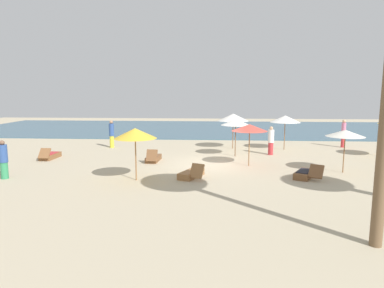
{
  "coord_description": "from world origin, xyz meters",
  "views": [
    {
      "loc": [
        0.13,
        -17.56,
        3.81
      ],
      "look_at": [
        -0.99,
        -0.14,
        1.1
      ],
      "focal_mm": 32.28,
      "sensor_mm": 36.0,
      "label": 1
    }
  ],
  "objects_px": {
    "lounger_1": "(50,156)",
    "person_2": "(3,160)",
    "umbrella_4": "(250,128)",
    "person_0": "(271,141)",
    "lounger_3": "(305,174)",
    "umbrella_5": "(135,133)",
    "umbrella_0": "(285,119)",
    "lounger_4": "(192,174)",
    "umbrella_2": "(236,122)",
    "person_4": "(112,134)",
    "umbrella_1": "(345,133)",
    "umbrella_6": "(233,117)",
    "lounger_2": "(153,158)",
    "person_1": "(343,133)"
  },
  "relations": [
    {
      "from": "lounger_3",
      "to": "person_2",
      "type": "relative_size",
      "value": 1.04
    },
    {
      "from": "lounger_3",
      "to": "umbrella_0",
      "type": "bearing_deg",
      "value": 85.94
    },
    {
      "from": "lounger_3",
      "to": "lounger_1",
      "type": "bearing_deg",
      "value": 165.47
    },
    {
      "from": "umbrella_2",
      "to": "person_4",
      "type": "height_order",
      "value": "umbrella_2"
    },
    {
      "from": "umbrella_1",
      "to": "person_2",
      "type": "bearing_deg",
      "value": -172.09
    },
    {
      "from": "lounger_2",
      "to": "lounger_3",
      "type": "height_order",
      "value": "lounger_2"
    },
    {
      "from": "lounger_4",
      "to": "person_2",
      "type": "xyz_separation_m",
      "value": [
        -8.14,
        -0.72,
        0.68
      ]
    },
    {
      "from": "umbrella_2",
      "to": "lounger_1",
      "type": "relative_size",
      "value": 1.27
    },
    {
      "from": "umbrella_5",
      "to": "lounger_3",
      "type": "xyz_separation_m",
      "value": [
        7.36,
        0.88,
        -1.85
      ]
    },
    {
      "from": "lounger_3",
      "to": "person_4",
      "type": "distance_m",
      "value": 13.24
    },
    {
      "from": "person_1",
      "to": "person_4",
      "type": "height_order",
      "value": "person_1"
    },
    {
      "from": "umbrella_4",
      "to": "person_2",
      "type": "distance_m",
      "value": 11.44
    },
    {
      "from": "umbrella_1",
      "to": "umbrella_2",
      "type": "distance_m",
      "value": 6.12
    },
    {
      "from": "umbrella_0",
      "to": "person_1",
      "type": "bearing_deg",
      "value": 16.05
    },
    {
      "from": "umbrella_4",
      "to": "person_0",
      "type": "distance_m",
      "value": 3.74
    },
    {
      "from": "umbrella_1",
      "to": "umbrella_2",
      "type": "height_order",
      "value": "umbrella_2"
    },
    {
      "from": "umbrella_5",
      "to": "person_4",
      "type": "xyz_separation_m",
      "value": [
        -3.55,
        8.35,
        -1.09
      ]
    },
    {
      "from": "umbrella_6",
      "to": "lounger_1",
      "type": "relative_size",
      "value": 1.36
    },
    {
      "from": "umbrella_0",
      "to": "person_2",
      "type": "height_order",
      "value": "umbrella_0"
    },
    {
      "from": "umbrella_0",
      "to": "lounger_1",
      "type": "height_order",
      "value": "umbrella_0"
    },
    {
      "from": "lounger_1",
      "to": "lounger_4",
      "type": "bearing_deg",
      "value": -24.28
    },
    {
      "from": "umbrella_5",
      "to": "person_4",
      "type": "bearing_deg",
      "value": 113.05
    },
    {
      "from": "umbrella_0",
      "to": "lounger_4",
      "type": "relative_size",
      "value": 1.28
    },
    {
      "from": "umbrella_2",
      "to": "lounger_3",
      "type": "bearing_deg",
      "value": -60.26
    },
    {
      "from": "lounger_4",
      "to": "umbrella_6",
      "type": "bearing_deg",
      "value": 74.36
    },
    {
      "from": "lounger_1",
      "to": "umbrella_0",
      "type": "bearing_deg",
      "value": 15.97
    },
    {
      "from": "umbrella_0",
      "to": "lounger_4",
      "type": "xyz_separation_m",
      "value": [
        -5.54,
        -7.68,
        -1.83
      ]
    },
    {
      "from": "person_4",
      "to": "umbrella_5",
      "type": "bearing_deg",
      "value": -66.95
    },
    {
      "from": "umbrella_5",
      "to": "lounger_4",
      "type": "bearing_deg",
      "value": 14.29
    },
    {
      "from": "umbrella_5",
      "to": "person_1",
      "type": "distance_m",
      "value": 15.35
    },
    {
      "from": "umbrella_6",
      "to": "lounger_2",
      "type": "distance_m",
      "value": 6.67
    },
    {
      "from": "lounger_2",
      "to": "umbrella_6",
      "type": "bearing_deg",
      "value": 44.89
    },
    {
      "from": "umbrella_0",
      "to": "lounger_2",
      "type": "relative_size",
      "value": 1.34
    },
    {
      "from": "lounger_3",
      "to": "lounger_4",
      "type": "bearing_deg",
      "value": -176.73
    },
    {
      "from": "person_0",
      "to": "umbrella_5",
      "type": "bearing_deg",
      "value": -136.44
    },
    {
      "from": "umbrella_4",
      "to": "lounger_4",
      "type": "bearing_deg",
      "value": -136.75
    },
    {
      "from": "umbrella_4",
      "to": "lounger_2",
      "type": "distance_m",
      "value": 5.44
    },
    {
      "from": "umbrella_6",
      "to": "umbrella_5",
      "type": "bearing_deg",
      "value": -118.2
    },
    {
      "from": "lounger_2",
      "to": "person_1",
      "type": "relative_size",
      "value": 0.88
    },
    {
      "from": "umbrella_4",
      "to": "lounger_4",
      "type": "xyz_separation_m",
      "value": [
        -2.75,
        -2.59,
        -1.79
      ]
    },
    {
      "from": "umbrella_6",
      "to": "person_1",
      "type": "xyz_separation_m",
      "value": [
        7.47,
        0.96,
        -1.09
      ]
    },
    {
      "from": "umbrella_4",
      "to": "umbrella_5",
      "type": "xyz_separation_m",
      "value": [
        -5.1,
        -3.19,
        0.07
      ]
    },
    {
      "from": "lounger_1",
      "to": "person_2",
      "type": "height_order",
      "value": "person_2"
    },
    {
      "from": "umbrella_0",
      "to": "umbrella_6",
      "type": "height_order",
      "value": "umbrella_6"
    },
    {
      "from": "lounger_4",
      "to": "person_4",
      "type": "height_order",
      "value": "person_4"
    },
    {
      "from": "umbrella_6",
      "to": "lounger_1",
      "type": "distance_m",
      "value": 11.45
    },
    {
      "from": "umbrella_0",
      "to": "lounger_4",
      "type": "distance_m",
      "value": 9.64
    },
    {
      "from": "lounger_3",
      "to": "person_2",
      "type": "bearing_deg",
      "value": -175.64
    },
    {
      "from": "umbrella_0",
      "to": "umbrella_4",
      "type": "distance_m",
      "value": 5.8
    },
    {
      "from": "umbrella_2",
      "to": "lounger_1",
      "type": "xyz_separation_m",
      "value": [
        -10.48,
        -1.45,
        -1.82
      ]
    }
  ]
}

